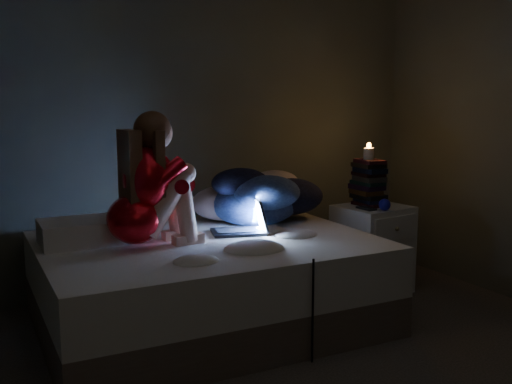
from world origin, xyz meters
TOP-DOWN VIEW (x-y plane):
  - wall_back at (0.00, 1.91)m, footprint 3.60×0.02m
  - bed at (-0.22, 1.10)m, footprint 1.90×1.43m
  - pillow at (-0.89, 1.33)m, footprint 0.47×0.34m
  - woman at (-0.66, 1.09)m, footprint 0.50×0.35m
  - laptop at (0.00, 1.16)m, footprint 0.38×0.31m
  - clothes_pile at (0.26, 1.42)m, footprint 0.77×0.69m
  - nightstand at (1.04, 1.16)m, footprint 0.51×0.46m
  - book_stack at (1.03, 1.21)m, footprint 0.19×0.25m
  - candle at (1.03, 1.21)m, footprint 0.07×0.07m
  - phone at (0.92, 1.10)m, footprint 0.08×0.14m
  - blue_orb at (0.98, 1.00)m, footprint 0.08×0.08m

SIDE VIEW (x-z plane):
  - bed at x=-0.22m, z-range 0.00..0.52m
  - nightstand at x=1.04m, z-range 0.00..0.61m
  - pillow at x=-0.89m, z-range 0.52..0.66m
  - phone at x=0.92m, z-range 0.61..0.62m
  - laptop at x=0.00m, z-range 0.52..0.76m
  - blue_orb at x=0.98m, z-range 0.61..0.69m
  - clothes_pile at x=0.26m, z-range 0.52..0.91m
  - book_stack at x=1.03m, z-range 0.61..0.93m
  - woman at x=-0.66m, z-range 0.52..1.28m
  - candle at x=1.03m, z-range 0.93..1.01m
  - wall_back at x=0.00m, z-range 0.00..2.60m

